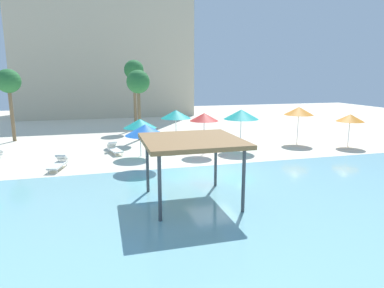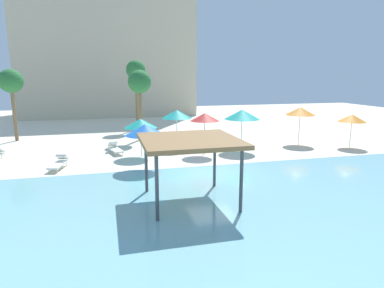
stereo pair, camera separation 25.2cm
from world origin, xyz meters
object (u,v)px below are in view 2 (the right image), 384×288
object	(u,v)px
shade_pavilion	(190,143)
beach_umbrella_teal_5	(140,123)
beach_umbrella_blue_1	(145,130)
palm_tree_2	(11,83)
beach_umbrella_teal_2	(242,114)
beach_umbrella_orange_7	(352,118)
palm_tree_1	(136,72)
beach_umbrella_red_4	(205,117)
palm_tree_0	(140,83)
lounge_chair_0	(59,163)
lounge_chair_1	(115,149)
beach_umbrella_orange_0	(300,111)
beach_umbrella_teal_3	(177,114)

from	to	relation	value
shade_pavilion	beach_umbrella_teal_5	xyz separation A→B (m)	(-1.14, 8.83, -0.36)
beach_umbrella_blue_1	palm_tree_2	xyz separation A→B (m)	(-9.40, 11.13, 2.47)
beach_umbrella_blue_1	beach_umbrella_teal_2	world-z (taller)	beach_umbrella_teal_2
beach_umbrella_orange_7	palm_tree_1	size ratio (longest dim) A/B	0.36
shade_pavilion	palm_tree_2	distance (m)	20.00
palm_tree_1	beach_umbrella_red_4	bearing A→B (deg)	-73.96
beach_umbrella_red_4	beach_umbrella_orange_7	size ratio (longest dim) A/B	1.15
beach_umbrella_red_4	palm_tree_0	bearing A→B (deg)	120.21
lounge_chair_0	palm_tree_1	size ratio (longest dim) A/B	0.29
palm_tree_1	shade_pavilion	bearing A→B (deg)	-89.18
beach_umbrella_teal_2	palm_tree_0	size ratio (longest dim) A/B	0.51
lounge_chair_1	palm_tree_0	xyz separation A→B (m)	(2.28, 4.63, 4.36)
beach_umbrella_orange_0	beach_umbrella_teal_3	world-z (taller)	beach_umbrella_orange_0
shade_pavilion	beach_umbrella_blue_1	bearing A→B (deg)	101.71
beach_umbrella_orange_0	palm_tree_1	xyz separation A→B (m)	(-11.67, 10.50, 3.08)
beach_umbrella_blue_1	lounge_chair_1	bearing A→B (deg)	110.24
beach_umbrella_teal_2	beach_umbrella_red_4	distance (m)	2.91
beach_umbrella_teal_2	beach_umbrella_red_4	size ratio (longest dim) A/B	1.04
shade_pavilion	beach_umbrella_blue_1	world-z (taller)	shade_pavilion
beach_umbrella_red_4	beach_umbrella_orange_7	bearing A→B (deg)	-2.57
shade_pavilion	beach_umbrella_teal_3	bearing A→B (deg)	80.91
beach_umbrella_teal_3	palm_tree_2	distance (m)	13.85
shade_pavilion	beach_umbrella_orange_7	bearing A→B (deg)	28.58
palm_tree_1	beach_umbrella_teal_2	bearing A→B (deg)	-61.38
palm_tree_2	beach_umbrella_teal_3	bearing A→B (deg)	-25.55
beach_umbrella_orange_7	lounge_chair_1	bearing A→B (deg)	172.73
beach_umbrella_teal_5	palm_tree_1	world-z (taller)	palm_tree_1
palm_tree_2	lounge_chair_1	bearing A→B (deg)	-40.81
lounge_chair_1	palm_tree_0	distance (m)	6.75
beach_umbrella_red_4	beach_umbrella_teal_5	xyz separation A→B (m)	(-4.29, 0.41, -0.33)
beach_umbrella_red_4	lounge_chair_0	world-z (taller)	beach_umbrella_red_4
beach_umbrella_orange_7	palm_tree_2	size ratio (longest dim) A/B	0.42
shade_pavilion	palm_tree_0	size ratio (longest dim) A/B	0.69
palm_tree_0	palm_tree_1	world-z (taller)	palm_tree_1
beach_umbrella_red_4	palm_tree_2	xyz separation A→B (m)	(-13.74, 8.41, 2.20)
shade_pavilion	beach_umbrella_red_4	size ratio (longest dim) A/B	1.41
beach_umbrella_teal_5	lounge_chair_1	bearing A→B (deg)	142.42
beach_umbrella_orange_7	palm_tree_1	world-z (taller)	palm_tree_1
beach_umbrella_blue_1	beach_umbrella_teal_2	size ratio (longest dim) A/B	0.88
beach_umbrella_red_4	palm_tree_1	bearing A→B (deg)	106.04
palm_tree_1	lounge_chair_0	bearing A→B (deg)	-113.32
beach_umbrella_teal_5	beach_umbrella_teal_3	bearing A→B (deg)	36.07
shade_pavilion	palm_tree_1	xyz separation A→B (m)	(-0.29, 20.41, 3.08)
beach_umbrella_blue_1	beach_umbrella_red_4	distance (m)	5.12
palm_tree_1	palm_tree_2	world-z (taller)	palm_tree_1
beach_umbrella_orange_0	beach_umbrella_teal_2	xyz separation A→B (m)	(-5.35, -1.09, 0.02)
beach_umbrella_teal_3	beach_umbrella_teal_5	distance (m)	3.58
beach_umbrella_teal_5	palm_tree_2	xyz separation A→B (m)	(-9.44, 8.00, 2.53)
beach_umbrella_teal_2	shade_pavilion	bearing A→B (deg)	-124.40
shade_pavilion	beach_umbrella_red_4	distance (m)	8.99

